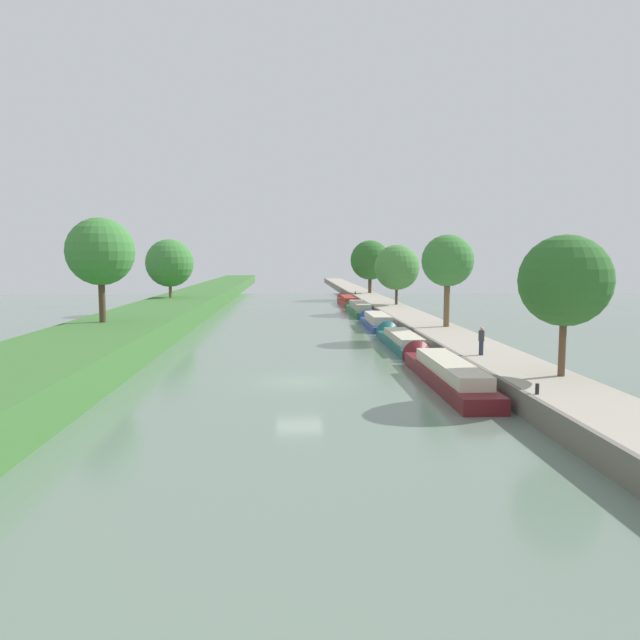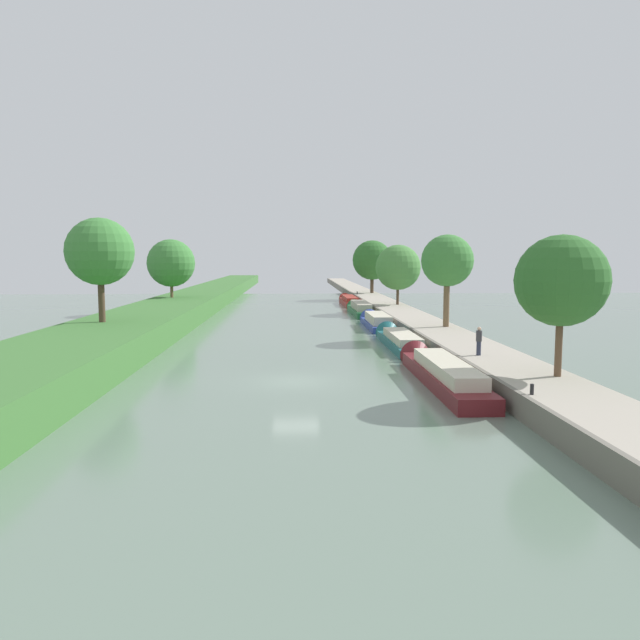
{
  "view_description": "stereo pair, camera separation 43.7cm",
  "coord_description": "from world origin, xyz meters",
  "px_view_note": "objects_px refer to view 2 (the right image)",
  "views": [
    {
      "loc": [
        -0.57,
        -32.06,
        6.73
      ],
      "look_at": [
        2.34,
        22.66,
        1.0
      ],
      "focal_mm": 33.7,
      "sensor_mm": 36.0,
      "label": 1
    },
    {
      "loc": [
        -0.14,
        -32.08,
        6.73
      ],
      "look_at": [
        2.34,
        22.66,
        1.0
      ],
      "focal_mm": 33.7,
      "sensor_mm": 36.0,
      "label": 2
    }
  ],
  "objects_px": {
    "narrowboat_blue": "(376,321)",
    "narrowboat_teal": "(399,340)",
    "narrowboat_maroon": "(441,372)",
    "mooring_bollard_near": "(532,389)",
    "narrowboat_red": "(349,301)",
    "person_walking": "(479,340)",
    "mooring_bollard_far": "(357,293)",
    "narrowboat_green": "(360,309)"
  },
  "relations": [
    {
      "from": "narrowboat_maroon",
      "to": "mooring_bollard_near",
      "type": "xyz_separation_m",
      "value": [
        1.94,
        -7.57,
        0.71
      ]
    },
    {
      "from": "person_walking",
      "to": "mooring_bollard_far",
      "type": "xyz_separation_m",
      "value": [
        -0.89,
        57.67,
        -0.65
      ]
    },
    {
      "from": "narrowboat_maroon",
      "to": "narrowboat_teal",
      "type": "xyz_separation_m",
      "value": [
        0.13,
        13.57,
        -0.11
      ]
    },
    {
      "from": "person_walking",
      "to": "narrowboat_green",
      "type": "bearing_deg",
      "value": 94.3
    },
    {
      "from": "narrowboat_green",
      "to": "narrowboat_red",
      "type": "distance_m",
      "value": 14.59
    },
    {
      "from": "narrowboat_blue",
      "to": "narrowboat_green",
      "type": "xyz_separation_m",
      "value": [
        -0.11,
        13.4,
        0.07
      ]
    },
    {
      "from": "narrowboat_blue",
      "to": "mooring_bollard_near",
      "type": "distance_m",
      "value": 33.85
    },
    {
      "from": "person_walking",
      "to": "narrowboat_maroon",
      "type": "bearing_deg",
      "value": -139.09
    },
    {
      "from": "narrowboat_teal",
      "to": "mooring_bollard_far",
      "type": "distance_m",
      "value": 46.6
    },
    {
      "from": "narrowboat_green",
      "to": "person_walking",
      "type": "xyz_separation_m",
      "value": [
        2.8,
        -37.17,
        1.34
      ]
    },
    {
      "from": "narrowboat_teal",
      "to": "mooring_bollard_near",
      "type": "height_order",
      "value": "mooring_bollard_near"
    },
    {
      "from": "mooring_bollard_near",
      "to": "narrowboat_red",
      "type": "bearing_deg",
      "value": 91.71
    },
    {
      "from": "narrowboat_teal",
      "to": "mooring_bollard_far",
      "type": "relative_size",
      "value": 26.83
    },
    {
      "from": "narrowboat_teal",
      "to": "narrowboat_maroon",
      "type": "bearing_deg",
      "value": -90.53
    },
    {
      "from": "narrowboat_red",
      "to": "person_walking",
      "type": "bearing_deg",
      "value": -86.97
    },
    {
      "from": "narrowboat_teal",
      "to": "person_walking",
      "type": "bearing_deg",
      "value": -76.34
    },
    {
      "from": "person_walking",
      "to": "narrowboat_blue",
      "type": "bearing_deg",
      "value": 96.44
    },
    {
      "from": "narrowboat_maroon",
      "to": "narrowboat_red",
      "type": "distance_m",
      "value": 54.2
    },
    {
      "from": "narrowboat_blue",
      "to": "narrowboat_red",
      "type": "distance_m",
      "value": 27.98
    },
    {
      "from": "narrowboat_red",
      "to": "mooring_bollard_far",
      "type": "xyz_separation_m",
      "value": [
        1.85,
        5.92,
        0.77
      ]
    },
    {
      "from": "narrowboat_green",
      "to": "mooring_bollard_near",
      "type": "distance_m",
      "value": 47.24
    },
    {
      "from": "narrowboat_green",
      "to": "mooring_bollard_near",
      "type": "relative_size",
      "value": 29.28
    },
    {
      "from": "narrowboat_green",
      "to": "mooring_bollard_near",
      "type": "bearing_deg",
      "value": -87.69
    },
    {
      "from": "narrowboat_blue",
      "to": "narrowboat_red",
      "type": "height_order",
      "value": "narrowboat_blue"
    },
    {
      "from": "mooring_bollard_near",
      "to": "mooring_bollard_far",
      "type": "height_order",
      "value": "same"
    },
    {
      "from": "narrowboat_green",
      "to": "mooring_bollard_far",
      "type": "xyz_separation_m",
      "value": [
        1.9,
        20.51,
        0.69
      ]
    },
    {
      "from": "narrowboat_blue",
      "to": "mooring_bollard_near",
      "type": "bearing_deg",
      "value": -86.97
    },
    {
      "from": "narrowboat_red",
      "to": "mooring_bollard_near",
      "type": "height_order",
      "value": "mooring_bollard_near"
    },
    {
      "from": "narrowboat_maroon",
      "to": "narrowboat_teal",
      "type": "bearing_deg",
      "value": 89.47
    },
    {
      "from": "narrowboat_blue",
      "to": "narrowboat_red",
      "type": "xyz_separation_m",
      "value": [
        -0.06,
        27.98,
        -0.01
      ]
    },
    {
      "from": "narrowboat_red",
      "to": "mooring_bollard_near",
      "type": "relative_size",
      "value": 30.26
    },
    {
      "from": "narrowboat_maroon",
      "to": "narrowboat_red",
      "type": "xyz_separation_m",
      "value": [
        0.09,
        54.2,
        -0.06
      ]
    },
    {
      "from": "narrowboat_red",
      "to": "mooring_bollard_far",
      "type": "distance_m",
      "value": 6.25
    },
    {
      "from": "narrowboat_green",
      "to": "narrowboat_red",
      "type": "xyz_separation_m",
      "value": [
        0.06,
        14.59,
        -0.08
      ]
    },
    {
      "from": "narrowboat_teal",
      "to": "mooring_bollard_near",
      "type": "bearing_deg",
      "value": -85.11
    },
    {
      "from": "narrowboat_maroon",
      "to": "narrowboat_green",
      "type": "distance_m",
      "value": 39.62
    },
    {
      "from": "narrowboat_blue",
      "to": "mooring_bollard_far",
      "type": "relative_size",
      "value": 24.29
    },
    {
      "from": "narrowboat_blue",
      "to": "narrowboat_teal",
      "type": "bearing_deg",
      "value": -90.09
    },
    {
      "from": "narrowboat_teal",
      "to": "narrowboat_red",
      "type": "xyz_separation_m",
      "value": [
        -0.04,
        40.64,
        0.05
      ]
    },
    {
      "from": "narrowboat_blue",
      "to": "narrowboat_green",
      "type": "distance_m",
      "value": 13.4
    },
    {
      "from": "mooring_bollard_far",
      "to": "narrowboat_blue",
      "type": "bearing_deg",
      "value": -93.02
    },
    {
      "from": "narrowboat_maroon",
      "to": "person_walking",
      "type": "relative_size",
      "value": 8.4
    }
  ]
}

